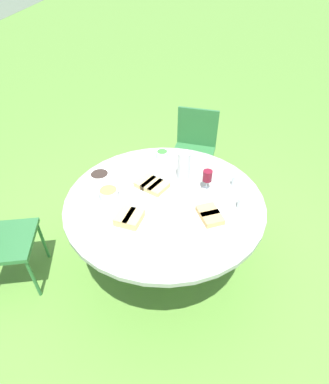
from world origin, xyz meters
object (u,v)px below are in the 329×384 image
dining_table (164,207)px  chair_near_left (195,145)px  wine_glass (207,176)px  water_pitcher (184,165)px

dining_table → chair_near_left: size_ratio=1.66×
dining_table → wine_glass: size_ratio=8.84×
chair_near_left → wine_glass: (-1.06, 0.05, 0.34)m
chair_near_left → wine_glass: bearing=177.4°
chair_near_left → dining_table: bearing=162.3°
dining_table → wine_glass: wine_glass is taller
dining_table → chair_near_left: chair_near_left is taller
dining_table → wine_glass: bearing=-72.6°
wine_glass → water_pitcher: bearing=45.4°
dining_table → chair_near_left: 1.23m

